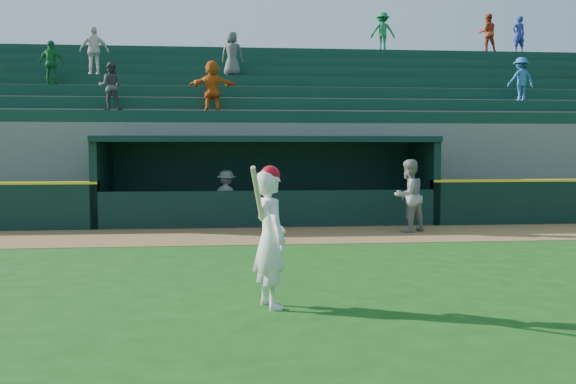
% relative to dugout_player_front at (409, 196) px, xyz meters
% --- Properties ---
extents(ground, '(120.00, 120.00, 0.00)m').
position_rel_dugout_player_front_xyz_m(ground, '(-3.45, -5.21, -0.93)').
color(ground, '#174A12').
rests_on(ground, ground).
extents(warning_track, '(40.00, 3.00, 0.01)m').
position_rel_dugout_player_front_xyz_m(warning_track, '(-3.45, -0.31, -0.92)').
color(warning_track, olive).
rests_on(warning_track, ground).
extents(dugout_player_front, '(1.13, 1.06, 1.85)m').
position_rel_dugout_player_front_xyz_m(dugout_player_front, '(0.00, 0.00, 0.00)').
color(dugout_player_front, gray).
rests_on(dugout_player_front, ground).
extents(dugout_player_inside, '(1.12, 0.89, 1.52)m').
position_rel_dugout_player_front_xyz_m(dugout_player_inside, '(-4.60, 2.34, -0.17)').
color(dugout_player_inside, '#A7A7A2').
rests_on(dugout_player_inside, ground).
extents(dugout, '(9.40, 2.80, 2.46)m').
position_rel_dugout_player_front_xyz_m(dugout, '(-3.45, 2.80, 0.43)').
color(dugout, '#63635E').
rests_on(dugout, ground).
extents(stands, '(34.50, 6.25, 7.60)m').
position_rel_dugout_player_front_xyz_m(stands, '(-3.45, 7.36, 1.48)').
color(stands, slate).
rests_on(stands, ground).
extents(batter_at_plate, '(0.64, 0.86, 1.93)m').
position_rel_dugout_player_front_xyz_m(batter_at_plate, '(-4.06, -7.30, 0.03)').
color(batter_at_plate, white).
rests_on(batter_at_plate, ground).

